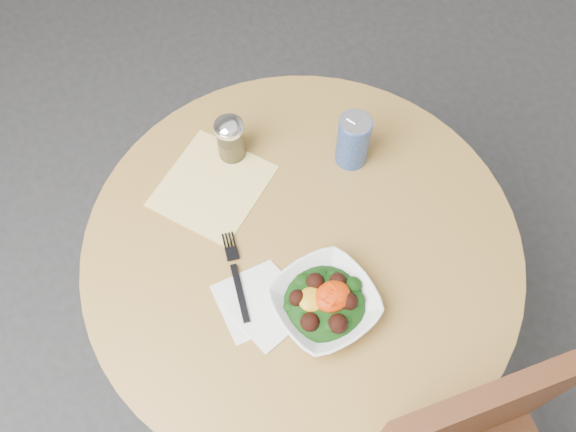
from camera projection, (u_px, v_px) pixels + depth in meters
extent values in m
plane|color=#2E2E31|center=(297.00, 352.00, 1.97)|extent=(6.00, 6.00, 0.00)
cylinder|color=black|center=(298.00, 350.00, 1.95)|extent=(0.52, 0.52, 0.03)
cylinder|color=black|center=(299.00, 313.00, 1.65)|extent=(0.10, 0.10, 0.71)
cylinder|color=#BE9544|center=(302.00, 251.00, 1.32)|extent=(0.90, 0.90, 0.04)
cylinder|color=#552B18|center=(486.00, 432.00, 1.66)|extent=(0.04, 0.04, 0.41)
cube|color=#552B18|center=(470.00, 418.00, 1.23)|extent=(0.40, 0.13, 0.48)
cube|color=#DEA80B|center=(213.00, 186.00, 1.37)|extent=(0.29, 0.28, 0.00)
cube|color=white|center=(254.00, 301.00, 1.25)|extent=(0.15, 0.15, 0.00)
cube|color=white|center=(269.00, 307.00, 1.24)|extent=(0.15, 0.15, 0.00)
imported|color=white|center=(324.00, 303.00, 1.22)|extent=(0.20, 0.20, 0.05)
ellipsoid|color=black|center=(324.00, 303.00, 1.22)|extent=(0.16, 0.16, 0.06)
ellipsoid|color=gold|center=(311.00, 299.00, 1.20)|extent=(0.05, 0.05, 0.02)
ellipsoid|color=#E03804|center=(332.00, 296.00, 1.20)|extent=(0.07, 0.06, 0.03)
cube|color=black|center=(240.00, 293.00, 1.25)|extent=(0.05, 0.12, 0.00)
cube|color=black|center=(231.00, 247.00, 1.30)|extent=(0.05, 0.07, 0.00)
cylinder|color=silver|center=(231.00, 141.00, 1.37)|extent=(0.06, 0.06, 0.09)
cylinder|color=olive|center=(231.00, 146.00, 1.39)|extent=(0.05, 0.05, 0.05)
cylinder|color=white|center=(229.00, 127.00, 1.33)|extent=(0.06, 0.06, 0.01)
ellipsoid|color=white|center=(229.00, 125.00, 1.32)|extent=(0.06, 0.06, 0.03)
cylinder|color=navy|center=(353.00, 141.00, 1.35)|extent=(0.07, 0.07, 0.13)
cylinder|color=#BBBBC2|center=(356.00, 122.00, 1.29)|extent=(0.07, 0.07, 0.00)
cube|color=#BBBBC2|center=(353.00, 119.00, 1.29)|extent=(0.02, 0.02, 0.00)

